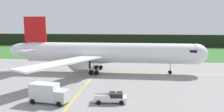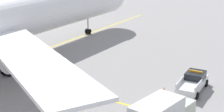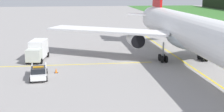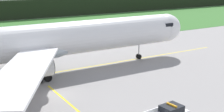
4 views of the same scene
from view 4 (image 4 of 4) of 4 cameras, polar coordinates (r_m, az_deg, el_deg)
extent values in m
plane|color=gray|center=(43.06, -10.06, -6.96)|extent=(320.00, 320.00, 0.00)
cube|color=yellow|center=(52.65, -10.40, -2.97)|extent=(72.18, 0.42, 0.01)
cylinder|color=white|center=(51.29, -10.68, 2.92)|extent=(45.12, 5.56, 5.48)
ellipsoid|color=white|center=(63.37, 9.79, 5.14)|extent=(6.04, 5.49, 5.48)
ellipsoid|color=#AFBCC3|center=(50.89, -12.98, 0.97)|extent=(11.57, 5.78, 3.01)
cube|color=black|center=(62.39, 8.92, 5.92)|extent=(1.81, 5.21, 0.70)
cylinder|color=#B6B6B6|center=(57.61, -18.61, 1.70)|extent=(4.39, 2.57, 2.56)
cylinder|color=black|center=(58.11, -16.47, 1.98)|extent=(0.12, 2.36, 2.36)
cube|color=white|center=(37.45, -15.97, -2.75)|extent=(15.52, 22.39, 0.35)
cylinder|color=#B6B6B6|center=(42.72, -13.79, -2.24)|extent=(4.39, 2.57, 2.56)
cylinder|color=black|center=(43.39, -10.97, -1.82)|extent=(0.12, 2.36, 2.36)
cylinder|color=gray|center=(60.09, 4.94, 1.21)|extent=(0.20, 0.20, 2.78)
cylinder|color=black|center=(60.63, 4.76, -0.02)|extent=(0.90, 0.22, 0.90)
cylinder|color=black|center=(60.22, 5.05, -0.13)|extent=(0.90, 0.22, 0.90)
cylinder|color=gray|center=(54.40, -15.05, -0.49)|extent=(0.28, 0.28, 2.78)
cylinder|color=black|center=(54.63, -14.15, -1.89)|extent=(1.20, 0.30, 1.20)
cylinder|color=black|center=(55.28, -14.36, -1.71)|extent=(1.20, 0.30, 1.20)
cylinder|color=black|center=(54.26, -15.56, -2.09)|extent=(1.20, 0.30, 1.20)
cylinder|color=black|center=(54.91, -15.76, -1.91)|extent=(1.20, 0.30, 1.20)
cylinder|color=gray|center=(47.83, -12.61, -2.38)|extent=(0.28, 0.28, 2.78)
cylinder|color=black|center=(48.77, -11.88, -3.73)|extent=(1.20, 0.30, 1.20)
cylinder|color=black|center=(48.14, -11.60, -3.96)|extent=(1.20, 0.30, 1.20)
cylinder|color=black|center=(48.36, -13.44, -3.98)|extent=(1.20, 0.30, 1.20)
cylinder|color=black|center=(47.72, -13.18, -4.21)|extent=(1.20, 0.30, 1.20)
cube|color=black|center=(35.30, 10.84, -9.42)|extent=(2.42, 2.08, 0.70)
cube|color=white|center=(34.41, 6.87, -10.13)|extent=(2.72, 0.33, 0.45)
cube|color=orange|center=(35.13, 10.87, -8.78)|extent=(0.32, 1.45, 0.16)
cylinder|color=black|center=(36.98, 10.54, -10.04)|extent=(0.78, 0.30, 0.76)
camera|label=1|loc=(28.46, 84.75, -2.48)|focal=35.35mm
camera|label=2|loc=(18.20, -83.37, 2.02)|focal=59.45mm
camera|label=3|loc=(68.13, 34.19, 9.29)|focal=47.23mm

